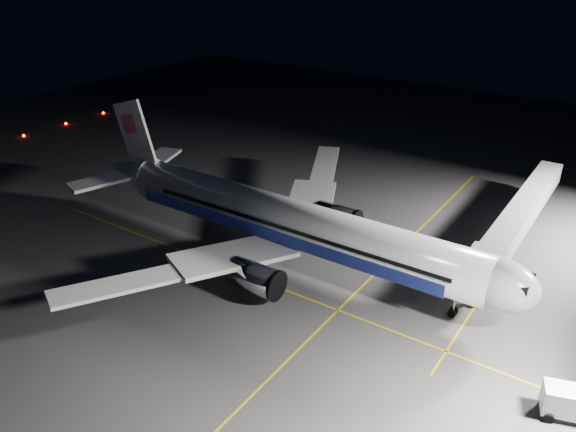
# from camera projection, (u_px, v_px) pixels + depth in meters

# --- Properties ---
(ground) EXTENTS (200.00, 200.00, 0.00)m
(ground) POSITION_uv_depth(u_px,v_px,m) (292.00, 260.00, 69.77)
(ground) COLOR #4C4C4F
(ground) RESTS_ON ground
(guide_line_main) EXTENTS (0.25, 80.00, 0.01)m
(guide_line_main) POSITION_uv_depth(u_px,v_px,m) (364.00, 285.00, 64.73)
(guide_line_main) COLOR gold
(guide_line_main) RESTS_ON ground
(guide_line_cross) EXTENTS (70.00, 0.25, 0.01)m
(guide_line_cross) POSITION_uv_depth(u_px,v_px,m) (263.00, 282.00, 65.31)
(guide_line_cross) COLOR gold
(guide_line_cross) RESTS_ON ground
(guide_line_side) EXTENTS (0.25, 40.00, 0.01)m
(guide_line_side) POSITION_uv_depth(u_px,v_px,m) (494.00, 278.00, 66.11)
(guide_line_side) COLOR gold
(guide_line_side) RESTS_ON ground
(airliner) EXTENTS (61.48, 54.22, 16.64)m
(airliner) POSITION_uv_depth(u_px,v_px,m) (284.00, 221.00, 68.02)
(airliner) COLOR silver
(airliner) RESTS_ON ground
(jet_bridge) EXTENTS (3.60, 34.40, 6.30)m
(jet_bridge) POSITION_uv_depth(u_px,v_px,m) (518.00, 218.00, 70.06)
(jet_bridge) COLOR #B2B2B7
(jet_bridge) RESTS_ON ground
(baggage_tug) EXTENTS (2.20, 1.81, 1.53)m
(baggage_tug) POSITION_uv_depth(u_px,v_px,m) (324.00, 193.00, 86.49)
(baggage_tug) COLOR black
(baggage_tug) RESTS_ON ground
(safety_cone_a) EXTENTS (0.38, 0.38, 0.56)m
(safety_cone_a) POSITION_uv_depth(u_px,v_px,m) (341.00, 255.00, 70.19)
(safety_cone_a) COLOR #D65909
(safety_cone_a) RESTS_ON ground
(safety_cone_b) EXTENTS (0.41, 0.41, 0.62)m
(safety_cone_b) POSITION_uv_depth(u_px,v_px,m) (340.00, 247.00, 72.14)
(safety_cone_b) COLOR #D65909
(safety_cone_b) RESTS_ON ground
(safety_cone_c) EXTENTS (0.42, 0.42, 0.63)m
(safety_cone_c) POSITION_uv_depth(u_px,v_px,m) (335.00, 253.00, 70.60)
(safety_cone_c) COLOR #D65909
(safety_cone_c) RESTS_ON ground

